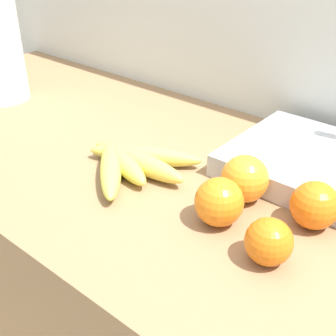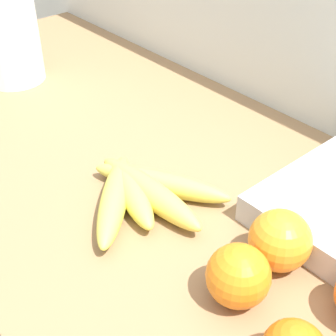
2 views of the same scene
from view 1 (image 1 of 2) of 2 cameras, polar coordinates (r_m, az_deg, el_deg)
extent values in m
cube|color=silver|center=(1.17, 15.85, -4.64)|extent=(2.37, 0.06, 1.30)
ellipsoid|color=#D7D34C|center=(0.82, -7.30, 0.03)|extent=(0.18, 0.17, 0.04)
ellipsoid|color=#E3D44C|center=(0.83, -5.71, 0.65)|extent=(0.17, 0.09, 0.04)
ellipsoid|color=#EACD4C|center=(0.83, -3.95, 0.86)|extent=(0.22, 0.04, 0.04)
ellipsoid|color=#D7CD4C|center=(0.86, -2.96, 1.62)|extent=(0.21, 0.14, 0.04)
sphere|color=orange|center=(0.63, 12.72, -9.13)|extent=(0.07, 0.07, 0.07)
sphere|color=orange|center=(0.72, 18.20, -4.53)|extent=(0.08, 0.08, 0.08)
sphere|color=orange|center=(0.69, 6.53, -4.33)|extent=(0.08, 0.08, 0.08)
sphere|color=orange|center=(0.75, 9.85, -1.28)|extent=(0.08, 0.08, 0.08)
camera|label=2|loc=(0.18, 25.65, 42.30)|focal=52.83mm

